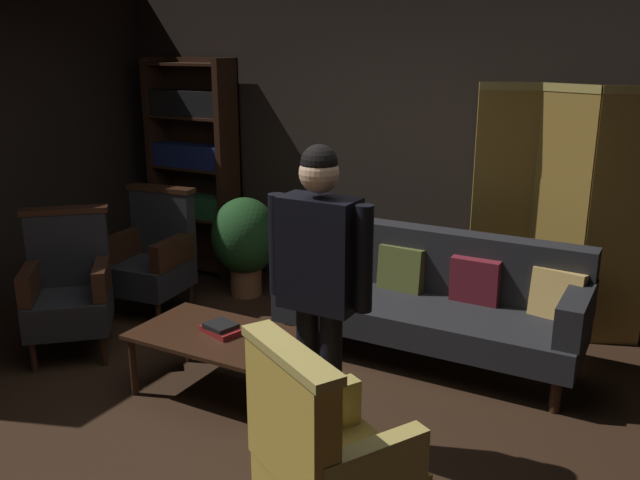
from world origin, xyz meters
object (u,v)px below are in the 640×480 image
at_px(coffee_table, 215,339).
at_px(potted_plant, 245,240).
at_px(folding_screen, 560,210).
at_px(armchair_wing_left, 69,287).
at_px(armchair_gilt_accent, 326,460).
at_px(standing_figure, 319,277).
at_px(book_black_cloth, 221,326).
at_px(velvet_couch, 432,295).
at_px(bookshelf, 194,161).
at_px(book_red_leather, 221,330).
at_px(armchair_wing_right, 153,256).

distance_m(coffee_table, potted_plant, 1.79).
distance_m(folding_screen, armchair_wing_left, 3.63).
xyz_separation_m(folding_screen, armchair_gilt_accent, (-0.38, -2.95, -0.50)).
bearing_deg(folding_screen, armchair_gilt_accent, -97.42).
relative_size(standing_figure, book_black_cloth, 9.36).
bearing_deg(armchair_wing_left, velvet_couch, 27.59).
relative_size(bookshelf, armchair_wing_left, 1.97).
bearing_deg(standing_figure, folding_screen, 70.79).
xyz_separation_m(standing_figure, book_red_leather, (-0.86, 0.28, -0.59)).
bearing_deg(potted_plant, standing_figure, -46.22).
bearing_deg(book_black_cloth, armchair_wing_right, 147.18).
bearing_deg(velvet_couch, bookshelf, 164.74).
distance_m(bookshelf, potted_plant, 1.09).
bearing_deg(folding_screen, book_black_cloth, -129.71).
bearing_deg(book_black_cloth, standing_figure, -18.05).
bearing_deg(armchair_wing_left, coffee_table, -0.29).
relative_size(armchair_wing_right, book_red_leather, 4.12).
distance_m(armchair_gilt_accent, book_red_leather, 1.59).
xyz_separation_m(armchair_gilt_accent, armchair_wing_left, (-2.60, 0.95, 0.00)).
distance_m(velvet_couch, standing_figure, 1.58).
height_order(armchair_wing_left, armchair_wing_right, same).
distance_m(armchair_wing_left, standing_figure, 2.28).
distance_m(armchair_wing_left, armchair_wing_right, 0.87).
height_order(armchair_wing_right, book_red_leather, armchair_wing_right).
distance_m(armchair_wing_right, standing_figure, 2.53).
bearing_deg(potted_plant, folding_screen, 9.71).
relative_size(standing_figure, book_red_leather, 6.74).
height_order(coffee_table, armchair_gilt_accent, armchair_gilt_accent).
xyz_separation_m(folding_screen, potted_plant, (-2.54, -0.43, -0.47)).
bearing_deg(velvet_couch, armchair_gilt_accent, -82.10).
bearing_deg(armchair_wing_right, book_red_leather, -32.82).
distance_m(bookshelf, velvet_couch, 2.87).
bearing_deg(bookshelf, book_black_cloth, -48.06).
xyz_separation_m(folding_screen, standing_figure, (-0.79, -2.26, 0.04)).
height_order(folding_screen, book_black_cloth, folding_screen).
bearing_deg(bookshelf, armchair_gilt_accent, -43.95).
xyz_separation_m(coffee_table, standing_figure, (0.90, -0.26, 0.65)).
relative_size(folding_screen, standing_figure, 1.12).
xyz_separation_m(velvet_couch, book_black_cloth, (-0.97, -1.19, 0.01)).
height_order(folding_screen, potted_plant, folding_screen).
relative_size(bookshelf, armchair_gilt_accent, 1.97).
bearing_deg(book_black_cloth, folding_screen, 50.29).
distance_m(bookshelf, armchair_wing_right, 1.29).
relative_size(bookshelf, potted_plant, 2.31).
relative_size(bookshelf, standing_figure, 1.20).
height_order(coffee_table, potted_plant, potted_plant).
xyz_separation_m(bookshelf, velvet_couch, (2.70, -0.74, -0.63)).
distance_m(book_red_leather, book_black_cloth, 0.03).
bearing_deg(velvet_couch, potted_plant, 169.16).
height_order(velvet_couch, standing_figure, standing_figure).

